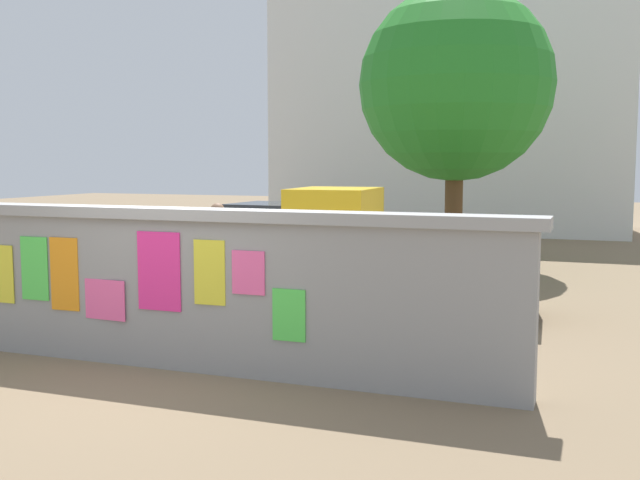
{
  "coord_description": "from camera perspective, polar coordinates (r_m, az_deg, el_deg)",
  "views": [
    {
      "loc": [
        4.27,
        -6.99,
        2.25
      ],
      "look_at": [
        0.76,
        2.43,
        1.2
      ],
      "focal_mm": 41.99,
      "sensor_mm": 36.0,
      "label": 1
    }
  ],
  "objects": [
    {
      "name": "ground",
      "position": [
        15.75,
        4.5,
        -2.25
      ],
      "size": [
        60.0,
        60.0,
        0.0
      ],
      "primitive_type": "plane",
      "color": "#7A664C"
    },
    {
      "name": "tree_roadside",
      "position": [
        16.63,
        10.32,
        11.55
      ],
      "size": [
        4.16,
        4.16,
        5.99
      ],
      "color": "brown",
      "rests_on": "ground"
    },
    {
      "name": "motorcycle",
      "position": [
        10.42,
        -14.57,
        -4.09
      ],
      "size": [
        1.88,
        0.64,
        0.87
      ],
      "color": "black",
      "rests_on": "ground"
    },
    {
      "name": "auto_rickshaw_truck",
      "position": [
        11.24,
        6.0,
        -0.95
      ],
      "size": [
        3.68,
        1.7,
        1.85
      ],
      "color": "black",
      "rests_on": "ground"
    },
    {
      "name": "bicycle_near",
      "position": [
        13.22,
        -13.2,
        -2.38
      ],
      "size": [
        1.7,
        0.44,
        0.95
      ],
      "color": "black",
      "rests_on": "ground"
    },
    {
      "name": "poster_wall",
      "position": [
        8.31,
        -10.9,
        -3.47
      ],
      "size": [
        7.78,
        0.42,
        1.76
      ],
      "color": "gray",
      "rests_on": "ground"
    },
    {
      "name": "person_walking",
      "position": [
        11.66,
        -7.78,
        -0.3
      ],
      "size": [
        0.36,
        0.36,
        1.62
      ],
      "color": "#BF6626",
      "rests_on": "ground"
    },
    {
      "name": "building_background",
      "position": [
        25.64,
        10.01,
        10.22
      ],
      "size": [
        11.56,
        5.04,
        8.33
      ],
      "color": "silver",
      "rests_on": "ground"
    },
    {
      "name": "car_parked",
      "position": [
        15.49,
        -3.51,
        0.34
      ],
      "size": [
        3.88,
        1.89,
        1.4
      ],
      "color": "black",
      "rests_on": "ground"
    }
  ]
}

